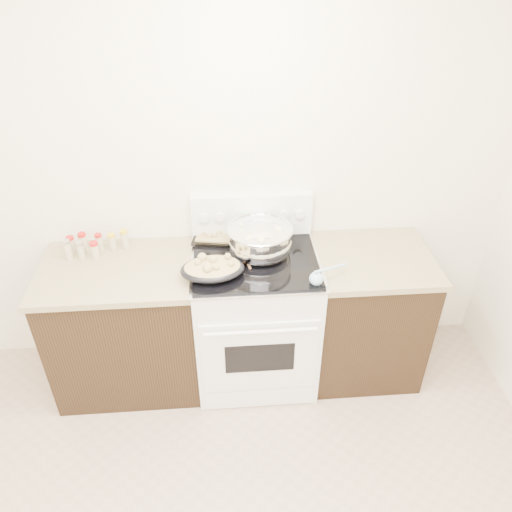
{
  "coord_description": "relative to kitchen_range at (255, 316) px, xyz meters",
  "views": [
    {
      "loc": [
        0.16,
        -1.03,
        2.66
      ],
      "look_at": [
        0.35,
        1.37,
        1.0
      ],
      "focal_mm": 35.0,
      "sensor_mm": 36.0,
      "label": 1
    }
  ],
  "objects": [
    {
      "name": "counter_right",
      "position": [
        0.73,
        0.01,
        -0.03
      ],
      "size": [
        0.73,
        0.67,
        0.92
      ],
      "color": "black",
      "rests_on": "ground"
    },
    {
      "name": "wooden_spoon",
      "position": [
        -0.09,
        -0.05,
        0.46
      ],
      "size": [
        0.09,
        0.26,
        0.04
      ],
      "color": "tan",
      "rests_on": "kitchen_range"
    },
    {
      "name": "mixing_bowl",
      "position": [
        0.03,
        0.06,
        0.54
      ],
      "size": [
        0.4,
        0.4,
        0.23
      ],
      "color": "silver",
      "rests_on": "kitchen_range"
    },
    {
      "name": "blue_ladle",
      "position": [
        0.33,
        -0.26,
        0.49
      ],
      "size": [
        0.24,
        0.17,
        0.1
      ],
      "color": "#94C4DD",
      "rests_on": "kitchen_range"
    },
    {
      "name": "counter_left",
      "position": [
        -0.83,
        0.01,
        -0.03
      ],
      "size": [
        0.93,
        0.67,
        0.92
      ],
      "color": "black",
      "rests_on": "ground"
    },
    {
      "name": "roasting_pan",
      "position": [
        -0.26,
        -0.14,
        0.5
      ],
      "size": [
        0.39,
        0.28,
        0.12
      ],
      "color": "black",
      "rests_on": "kitchen_range"
    },
    {
      "name": "baking_sheet",
      "position": [
        -0.15,
        0.28,
        0.47
      ],
      "size": [
        0.49,
        0.38,
        0.06
      ],
      "color": "black",
      "rests_on": "kitchen_range"
    },
    {
      "name": "room_shell",
      "position": [
        -0.35,
        -1.42,
        1.21
      ],
      "size": [
        4.1,
        3.6,
        2.75
      ],
      "color": "white",
      "rests_on": "ground"
    },
    {
      "name": "kitchen_range",
      "position": [
        0.0,
        0.0,
        0.0
      ],
      "size": [
        0.78,
        0.73,
        1.22
      ],
      "color": "white",
      "rests_on": "ground"
    },
    {
      "name": "spice_jars",
      "position": [
        -0.99,
        0.17,
        0.49
      ],
      "size": [
        0.37,
        0.15,
        0.13
      ],
      "color": "#BFB28C",
      "rests_on": "counter_left"
    }
  ]
}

